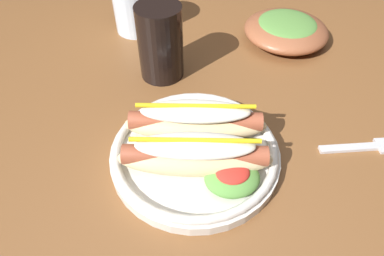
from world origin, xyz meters
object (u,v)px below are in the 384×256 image
(fork, at_px, (368,147))
(water_cup, at_px, (135,6))
(hot_dog_plate, at_px, (196,147))
(soda_cup, at_px, (160,43))
(side_bowl, at_px, (286,29))

(fork, bearing_deg, water_cup, 133.71)
(hot_dog_plate, bearing_deg, soda_cup, 98.68)
(hot_dog_plate, height_order, soda_cup, soda_cup)
(soda_cup, relative_size, side_bowl, 0.78)
(water_cup, bearing_deg, soda_cup, -76.39)
(fork, bearing_deg, hot_dog_plate, -179.70)
(hot_dog_plate, relative_size, side_bowl, 1.43)
(hot_dog_plate, distance_m, soda_cup, 0.21)
(hot_dog_plate, bearing_deg, water_cup, 100.87)
(fork, bearing_deg, soda_cup, 145.69)
(fork, xyz_separation_m, side_bowl, (-0.03, 0.29, 0.02))
(hot_dog_plate, height_order, fork, hot_dog_plate)
(fork, height_order, water_cup, water_cup)
(fork, height_order, side_bowl, side_bowl)
(fork, relative_size, water_cup, 1.18)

